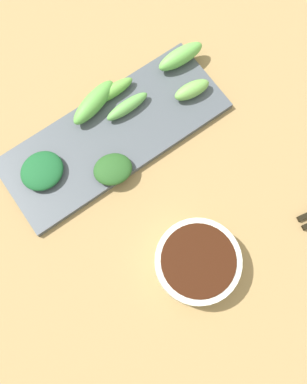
% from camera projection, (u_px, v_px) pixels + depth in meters
% --- Properties ---
extents(tabletop, '(2.10, 2.10, 0.02)m').
position_uv_depth(tabletop, '(155.00, 199.00, 0.69)').
color(tabletop, '#9C7B4B').
rests_on(tabletop, ground).
extents(sauce_bowl, '(0.13, 0.13, 0.04)m').
position_uv_depth(sauce_bowl, '(197.00, 262.00, 0.64)').
color(sauce_bowl, silver).
rests_on(sauce_bowl, tabletop).
extents(serving_plate, '(0.14, 0.38, 0.01)m').
position_uv_depth(serving_plate, '(114.00, 134.00, 0.71)').
color(serving_plate, '#484E55').
rests_on(serving_plate, tabletop).
extents(broccoli_stalk_0, '(0.03, 0.07, 0.03)m').
position_uv_depth(broccoli_stalk_0, '(192.00, 90.00, 0.71)').
color(broccoli_stalk_0, '#74B451').
rests_on(broccoli_stalk_0, serving_plate).
extents(broccoli_stalk_1, '(0.02, 0.08, 0.02)m').
position_uv_depth(broccoli_stalk_1, '(112.00, 91.00, 0.71)').
color(broccoli_stalk_1, '#6DB045').
rests_on(broccoli_stalk_1, serving_plate).
extents(broccoli_stalk_2, '(0.06, 0.10, 0.03)m').
position_uv_depth(broccoli_stalk_2, '(94.00, 102.00, 0.70)').
color(broccoli_stalk_2, '#5FA945').
rests_on(broccoli_stalk_2, serving_plate).
extents(broccoli_stalk_3, '(0.03, 0.09, 0.03)m').
position_uv_depth(broccoli_stalk_3, '(181.00, 56.00, 0.72)').
color(broccoli_stalk_3, '#6BB94F').
rests_on(broccoli_stalk_3, serving_plate).
extents(broccoli_stalk_4, '(0.02, 0.08, 0.02)m').
position_uv_depth(broccoli_stalk_4, '(127.00, 106.00, 0.70)').
color(broccoli_stalk_4, '#63A84D').
rests_on(broccoli_stalk_4, serving_plate).
extents(broccoli_leafy_5, '(0.07, 0.07, 0.02)m').
position_uv_depth(broccoli_leafy_5, '(42.00, 171.00, 0.67)').
color(broccoli_leafy_5, '#19572A').
rests_on(broccoli_leafy_5, serving_plate).
extents(broccoli_leafy_6, '(0.07, 0.07, 0.02)m').
position_uv_depth(broccoli_leafy_6, '(113.00, 169.00, 0.67)').
color(broccoli_leafy_6, '#275421').
rests_on(broccoli_leafy_6, serving_plate).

